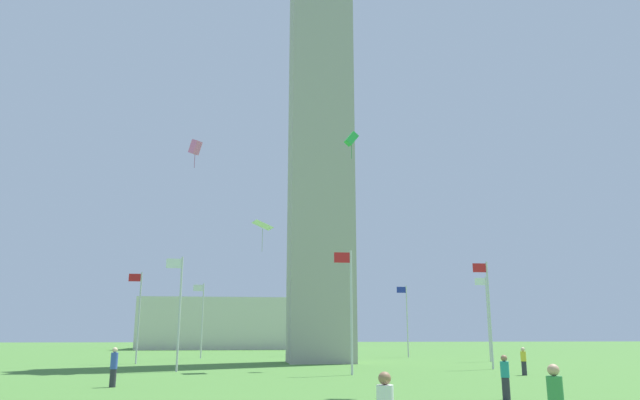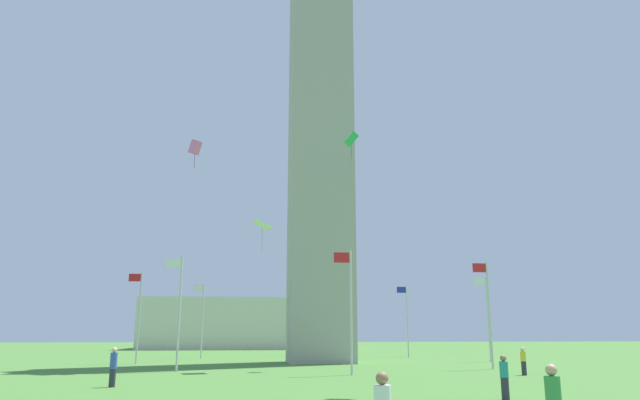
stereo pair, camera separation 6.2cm
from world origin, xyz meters
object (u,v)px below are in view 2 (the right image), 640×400
at_px(flagpole_sw, 407,317).
at_px(flagpole_e, 350,305).
at_px(kite_pink_box, 195,147).
at_px(person_blue_shirt, 113,367).
at_px(obelisk_monument, 320,89).
at_px(flagpole_n, 138,313).
at_px(kite_green_box, 351,139).
at_px(person_yellow_shirt, 523,361).
at_px(flagpole_w, 302,318).
at_px(kite_white_diamond, 262,226).
at_px(flagpole_s, 487,314).
at_px(flagpole_nw, 202,317).
at_px(flagpole_se, 488,309).
at_px(flagpole_ne, 179,307).
at_px(person_teal_shirt, 504,377).
at_px(distant_building, 231,324).

bearing_deg(flagpole_sw, flagpole_e, 67.50).
bearing_deg(kite_pink_box, person_blue_shirt, 81.06).
bearing_deg(obelisk_monument, flagpole_n, 0.00).
xyz_separation_m(flagpole_sw, kite_green_box, (9.31, 19.30, 13.01)).
distance_m(flagpole_e, person_yellow_shirt, 10.78).
bearing_deg(flagpole_w, flagpole_sw, 157.50).
xyz_separation_m(flagpole_w, kite_white_diamond, (5.34, 25.97, 5.60)).
height_order(flagpole_s, kite_green_box, kite_green_box).
relative_size(flagpole_n, flagpole_nw, 1.00).
bearing_deg(kite_green_box, flagpole_se, 166.81).
bearing_deg(kite_white_diamond, flagpole_ne, -0.50).
height_order(flagpole_n, flagpole_sw, same).
xyz_separation_m(flagpole_s, kite_green_box, (13.76, 8.56, 13.01)).
xyz_separation_m(flagpole_sw, person_blue_shirt, (23.08, 32.55, -3.23)).
bearing_deg(flagpole_ne, person_teal_shirt, 127.47).
bearing_deg(flagpole_e, flagpole_w, -90.00).
height_order(flagpole_w, kite_white_diamond, kite_white_diamond).
bearing_deg(flagpole_e, distant_building, -82.40).
height_order(flagpole_e, flagpole_sw, same).
distance_m(obelisk_monument, kite_green_box, 11.69).
bearing_deg(flagpole_w, person_blue_shirt, 71.56).
bearing_deg(flagpole_n, distant_building, -97.47).
relative_size(flagpole_w, kite_green_box, 3.45).
relative_size(flagpole_n, flagpole_se, 1.00).
distance_m(person_blue_shirt, distant_building, 71.75).
bearing_deg(kite_pink_box, flagpole_n, -62.23).
height_order(flagpole_nw, kite_white_diamond, kite_white_diamond).
height_order(flagpole_n, flagpole_nw, same).
bearing_deg(person_teal_shirt, flagpole_s, -19.61).
relative_size(flagpole_s, kite_pink_box, 3.47).
bearing_deg(flagpole_se, flagpole_w, -67.50).
xyz_separation_m(flagpole_ne, flagpole_s, (-25.93, -10.74, 0.00)).
bearing_deg(person_blue_shirt, kite_white_diamond, 19.19).
bearing_deg(person_teal_shirt, kite_pink_box, 37.03).
height_order(flagpole_se, person_teal_shirt, flagpole_se).
bearing_deg(flagpole_n, flagpole_sw, -157.50).
height_order(flagpole_nw, kite_green_box, kite_green_box).
bearing_deg(flagpole_nw, person_yellow_shirt, 127.19).
xyz_separation_m(flagpole_ne, flagpole_e, (-10.74, 4.45, 0.00)).
bearing_deg(flagpole_n, person_yellow_shirt, 146.48).
bearing_deg(distant_building, obelisk_monument, 99.95).
bearing_deg(flagpole_nw, flagpole_s, 157.50).
relative_size(flagpole_e, flagpole_sw, 1.00).
bearing_deg(flagpole_ne, flagpole_se, 180.00).
bearing_deg(kite_pink_box, distant_building, -91.64).
bearing_deg(flagpole_sw, flagpole_n, 22.50).
bearing_deg(person_blue_shirt, flagpole_w, 33.16).
relative_size(flagpole_se, person_yellow_shirt, 4.63).
relative_size(person_teal_shirt, distant_building, 0.06).
bearing_deg(flagpole_se, kite_green_box, -13.19).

